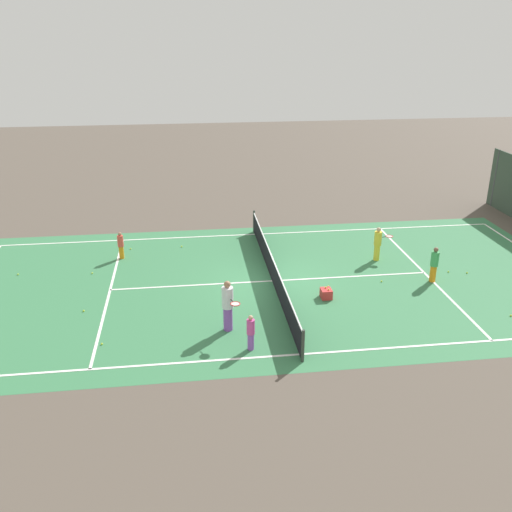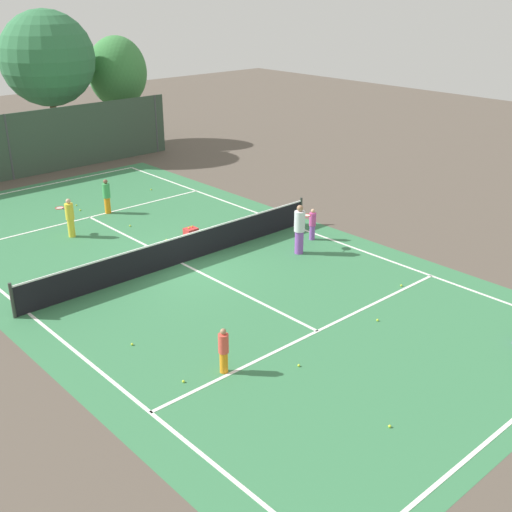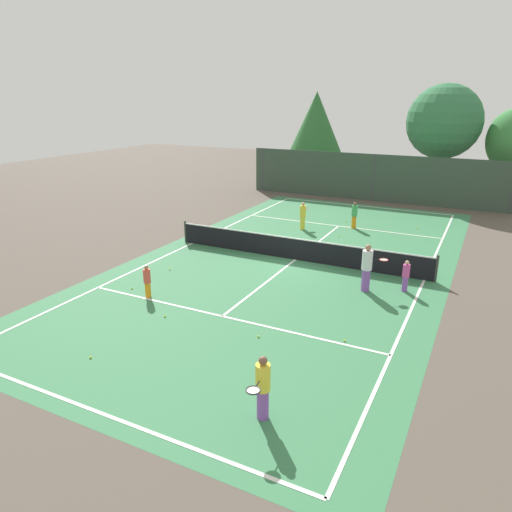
% 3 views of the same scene
% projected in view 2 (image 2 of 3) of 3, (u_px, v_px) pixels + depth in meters
% --- Properties ---
extents(ground_plane, '(80.00, 80.00, 0.00)m').
position_uv_depth(ground_plane, '(181.00, 263.00, 22.24)').
color(ground_plane, brown).
extents(court_surface, '(13.00, 25.00, 0.01)m').
position_uv_depth(court_surface, '(181.00, 263.00, 22.24)').
color(court_surface, '#387A4C').
rests_on(court_surface, ground_plane).
extents(tennis_net, '(11.90, 0.10, 1.10)m').
position_uv_depth(tennis_net, '(181.00, 249.00, 22.05)').
color(tennis_net, '#333833').
rests_on(tennis_net, ground_plane).
extents(perimeter_fence, '(18.00, 0.12, 3.20)m').
position_uv_depth(perimeter_fence, '(9.00, 147.00, 31.19)').
color(perimeter_fence, '#384C3D').
rests_on(perimeter_fence, ground_plane).
extents(tree_1, '(4.99, 4.99, 7.77)m').
position_uv_depth(tree_1, '(47.00, 58.00, 34.10)').
color(tree_1, brown).
rests_on(tree_1, ground_plane).
extents(tree_2, '(3.38, 3.51, 6.22)m').
position_uv_depth(tree_2, '(117.00, 72.00, 37.50)').
color(tree_2, brown).
rests_on(tree_2, ground_plane).
extents(player_0, '(0.31, 0.31, 1.46)m').
position_uv_depth(player_0, '(107.00, 196.00, 26.83)').
color(player_0, orange).
rests_on(player_0, ground_plane).
extents(player_2, '(0.26, 0.26, 1.21)m').
position_uv_depth(player_2, '(312.00, 224.00, 24.07)').
color(player_2, purple).
rests_on(player_2, ground_plane).
extents(player_3, '(0.26, 0.26, 1.22)m').
position_uv_depth(player_3, '(224.00, 350.00, 15.75)').
color(player_3, orange).
rests_on(player_3, ground_plane).
extents(player_4, '(0.48, 0.91, 1.51)m').
position_uv_depth(player_4, '(70.00, 217.00, 24.30)').
color(player_4, yellow).
rests_on(player_4, ground_plane).
extents(player_5, '(0.96, 0.61, 1.81)m').
position_uv_depth(player_5, '(300.00, 229.00, 22.72)').
color(player_5, purple).
rests_on(player_5, ground_plane).
extents(ball_crate, '(0.47, 0.40, 0.43)m').
position_uv_depth(ball_crate, '(191.00, 233.00, 24.47)').
color(ball_crate, red).
rests_on(ball_crate, ground_plane).
extents(tennis_ball_0, '(0.07, 0.07, 0.07)m').
position_uv_depth(tennis_ball_0, '(185.00, 256.00, 22.73)').
color(tennis_ball_0, '#CCE533').
rests_on(tennis_ball_0, ground_plane).
extents(tennis_ball_1, '(0.07, 0.07, 0.07)m').
position_uv_depth(tennis_ball_1, '(299.00, 365.00, 16.21)').
color(tennis_ball_1, '#CCE533').
rests_on(tennis_ball_1, ground_plane).
extents(tennis_ball_2, '(0.07, 0.07, 0.07)m').
position_uv_depth(tennis_ball_2, '(76.00, 205.00, 27.99)').
color(tennis_ball_2, '#CCE533').
rests_on(tennis_ball_2, ground_plane).
extents(tennis_ball_3, '(0.07, 0.07, 0.07)m').
position_uv_depth(tennis_ball_3, '(390.00, 426.00, 13.98)').
color(tennis_ball_3, '#CCE533').
rests_on(tennis_ball_3, ground_plane).
extents(tennis_ball_4, '(0.07, 0.07, 0.07)m').
position_uv_depth(tennis_ball_4, '(80.00, 210.00, 27.37)').
color(tennis_ball_4, '#CCE533').
rests_on(tennis_ball_4, ground_plane).
extents(tennis_ball_5, '(0.07, 0.07, 0.07)m').
position_uv_depth(tennis_ball_5, '(151.00, 189.00, 30.12)').
color(tennis_ball_5, '#CCE533').
rests_on(tennis_ball_5, ground_plane).
extents(tennis_ball_6, '(0.07, 0.07, 0.07)m').
position_uv_depth(tennis_ball_6, '(378.00, 320.00, 18.40)').
color(tennis_ball_6, '#CCE533').
rests_on(tennis_ball_6, ground_plane).
extents(tennis_ball_7, '(0.07, 0.07, 0.07)m').
position_uv_depth(tennis_ball_7, '(132.00, 344.00, 17.16)').
color(tennis_ball_7, '#CCE533').
rests_on(tennis_ball_7, ground_plane).
extents(tennis_ball_8, '(0.07, 0.07, 0.07)m').
position_uv_depth(tennis_ball_8, '(401.00, 285.00, 20.52)').
color(tennis_ball_8, '#CCE533').
rests_on(tennis_ball_8, ground_plane).
extents(tennis_ball_9, '(0.07, 0.07, 0.07)m').
position_uv_depth(tennis_ball_9, '(166.00, 240.00, 24.18)').
color(tennis_ball_9, '#CCE533').
rests_on(tennis_ball_9, ground_plane).
extents(tennis_ball_10, '(0.07, 0.07, 0.07)m').
position_uv_depth(tennis_ball_10, '(130.00, 226.00, 25.60)').
color(tennis_ball_10, '#CCE533').
rests_on(tennis_ball_10, ground_plane).
extents(tennis_ball_11, '(0.07, 0.07, 0.07)m').
position_uv_depth(tennis_ball_11, '(183.00, 381.00, 15.56)').
color(tennis_ball_11, '#CCE533').
rests_on(tennis_ball_11, ground_plane).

